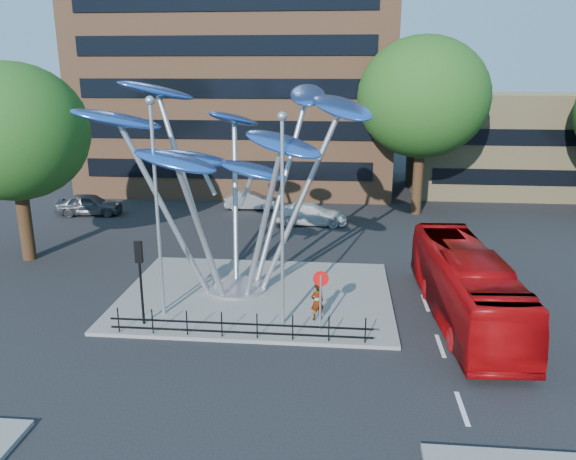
# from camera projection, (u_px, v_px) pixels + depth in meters

# --- Properties ---
(ground) EXTENTS (120.00, 120.00, 0.00)m
(ground) POSITION_uv_depth(u_px,v_px,m) (259.00, 365.00, 19.52)
(ground) COLOR black
(ground) RESTS_ON ground
(traffic_island) EXTENTS (12.00, 9.00, 0.15)m
(traffic_island) POSITION_uv_depth(u_px,v_px,m) (257.00, 295.00, 25.33)
(traffic_island) COLOR slate
(traffic_island) RESTS_ON ground
(brick_tower) EXTENTS (25.00, 15.00, 30.00)m
(brick_tower) POSITION_uv_depth(u_px,v_px,m) (241.00, 5.00, 46.51)
(brick_tower) COLOR brown
(brick_tower) RESTS_ON ground
(low_building_near) EXTENTS (15.00, 8.00, 8.00)m
(low_building_near) POSITION_uv_depth(u_px,v_px,m) (506.00, 144.00, 45.64)
(low_building_near) COLOR tan
(low_building_near) RESTS_ON ground
(tree_right) EXTENTS (8.80, 8.80, 12.11)m
(tree_right) POSITION_uv_depth(u_px,v_px,m) (423.00, 98.00, 37.60)
(tree_right) COLOR black
(tree_right) RESTS_ON ground
(tree_left) EXTENTS (7.60, 7.60, 10.32)m
(tree_left) POSITION_uv_depth(u_px,v_px,m) (13.00, 132.00, 28.47)
(tree_left) COLOR black
(tree_left) RESTS_ON ground
(leaf_sculpture) EXTENTS (12.72, 9.54, 9.51)m
(leaf_sculpture) POSITION_uv_depth(u_px,v_px,m) (232.00, 142.00, 24.19)
(leaf_sculpture) COLOR #9EA0A5
(leaf_sculpture) RESTS_ON traffic_island
(street_lamp_left) EXTENTS (0.36, 0.36, 8.80)m
(street_lamp_left) POSITION_uv_depth(u_px,v_px,m) (156.00, 191.00, 21.79)
(street_lamp_left) COLOR #9EA0A5
(street_lamp_left) RESTS_ON traffic_island
(street_lamp_right) EXTENTS (0.36, 0.36, 8.30)m
(street_lamp_right) POSITION_uv_depth(u_px,v_px,m) (282.00, 203.00, 20.93)
(street_lamp_right) COLOR #9EA0A5
(street_lamp_right) RESTS_ON traffic_island
(traffic_light_island) EXTENTS (0.28, 0.18, 3.42)m
(traffic_light_island) POSITION_uv_depth(u_px,v_px,m) (140.00, 265.00, 21.64)
(traffic_light_island) COLOR black
(traffic_light_island) RESTS_ON traffic_island
(no_entry_sign_island) EXTENTS (0.60, 0.10, 2.45)m
(no_entry_sign_island) POSITION_uv_depth(u_px,v_px,m) (321.00, 291.00, 21.24)
(no_entry_sign_island) COLOR #9EA0A5
(no_entry_sign_island) RESTS_ON traffic_island
(pedestrian_railing_front) EXTENTS (10.00, 0.06, 1.00)m
(pedestrian_railing_front) POSITION_uv_depth(u_px,v_px,m) (239.00, 327.00, 21.08)
(pedestrian_railing_front) COLOR black
(pedestrian_railing_front) RESTS_ON traffic_island
(red_bus) EXTENTS (3.07, 10.69, 2.94)m
(red_bus) POSITION_uv_depth(u_px,v_px,m) (465.00, 286.00, 22.68)
(red_bus) COLOR #A2070A
(red_bus) RESTS_ON ground
(pedestrian) EXTENTS (0.67, 0.58, 1.55)m
(pedestrian) POSITION_uv_depth(u_px,v_px,m) (317.00, 302.00, 22.47)
(pedestrian) COLOR gray
(pedestrian) RESTS_ON traffic_island
(parked_car_left) EXTENTS (4.65, 2.33, 1.52)m
(parked_car_left) POSITION_uv_depth(u_px,v_px,m) (89.00, 204.00, 39.28)
(parked_car_left) COLOR #45484D
(parked_car_left) RESTS_ON ground
(parked_car_mid) EXTENTS (3.94, 1.57, 1.27)m
(parked_car_mid) POSITION_uv_depth(u_px,v_px,m) (252.00, 201.00, 40.83)
(parked_car_mid) COLOR #A0A2A7
(parked_car_mid) RESTS_ON ground
(parked_car_right) EXTENTS (4.84, 2.01, 1.40)m
(parked_car_right) POSITION_uv_depth(u_px,v_px,m) (310.00, 214.00, 36.93)
(parked_car_right) COLOR silver
(parked_car_right) RESTS_ON ground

